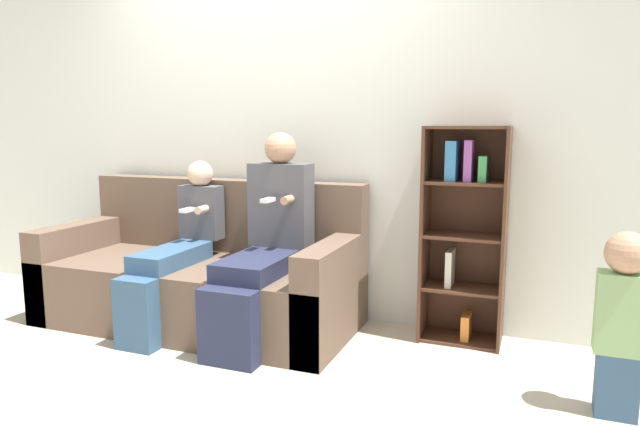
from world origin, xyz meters
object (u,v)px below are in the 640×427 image
object	(u,v)px
adult_seated	(265,236)
child_seated	(176,247)
bookshelf	(464,229)
toddler_standing	(622,317)
couch	(201,278)

from	to	relation	value
adult_seated	child_seated	distance (m)	0.63
child_seated	bookshelf	distance (m)	1.82
bookshelf	adult_seated	bearing A→B (deg)	-159.83
toddler_standing	bookshelf	size ratio (longest dim) A/B	0.65
couch	child_seated	xyz separation A→B (m)	(-0.09, -0.15, 0.24)
couch	toddler_standing	distance (m)	2.49
adult_seated	child_seated	world-z (taller)	adult_seated
adult_seated	bookshelf	world-z (taller)	bookshelf
adult_seated	toddler_standing	world-z (taller)	adult_seated
couch	bookshelf	bearing A→B (deg)	10.88
couch	bookshelf	world-z (taller)	bookshelf
bookshelf	toddler_standing	bearing A→B (deg)	-42.73
couch	toddler_standing	world-z (taller)	couch
adult_seated	bookshelf	bearing A→B (deg)	20.17
couch	bookshelf	distance (m)	1.74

